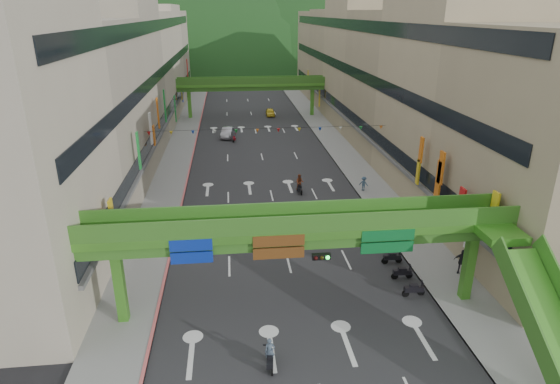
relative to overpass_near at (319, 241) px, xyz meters
The scene contains 23 objects.
ground 7.55m from the overpass_near, 99.84° to the right, with size 320.00×320.00×0.00m, color black.
road_slab 44.93m from the overpass_near, 91.20° to the left, with size 18.00×140.00×0.02m, color #28282B.
sidewalk_left 46.47m from the overpass_near, 104.97° to the left, with size 4.00×140.00×0.15m, color gray.
sidewalk_right 46.03m from the overpass_near, 77.29° to the left, with size 4.00×140.00×0.15m, color gray.
curb_left 46.02m from the overpass_near, 102.67° to the left, with size 0.20×140.00×0.18m, color #CC5959.
curb_right 45.65m from the overpass_near, 79.63° to the left, with size 0.20×140.00×0.18m, color gray.
building_row_left 49.02m from the overpass_near, 114.00° to the left, with size 12.80×95.00×19.00m.
building_row_right 48.30m from the overpass_near, 68.03° to the left, with size 12.80×95.00×19.00m.
overpass_near is the anchor object (origin of this frame).
overpass_far 59.63m from the overpass_near, 90.90° to the left, with size 28.00×2.20×7.10m.
hill_left 155.52m from the overpass_near, 95.88° to the left, with size 168.00×140.00×112.00m, color #1C4419.
hill_right 176.35m from the overpass_near, 82.15° to the left, with size 208.00×176.00×128.00m, color #1C4419.
bunting_string 24.65m from the overpass_near, 92.17° to the left, with size 26.00×0.36×0.47m.
scooter_rider_near 7.03m from the overpass_near, 127.22° to the right, with size 0.62×1.60×1.83m.
scooter_rider_mid 21.56m from the overpass_near, 84.41° to the left, with size 0.98×1.57×2.07m.
scooter_rider_left 12.26m from the overpass_near, 112.82° to the left, with size 0.96×1.59×1.90m.
scooter_rider_far 43.10m from the overpass_near, 96.01° to the left, with size 0.98×1.59×2.17m.
parked_scooter_row 9.51m from the overpass_near, 33.91° to the left, with size 1.60×7.15×1.08m.
car_silver 45.89m from the overpass_near, 96.73° to the left, with size 1.60×4.60×1.51m, color #9A99A0.
car_yellow 60.31m from the overpass_near, 87.67° to the left, with size 1.55×3.86×1.31m, color yellow.
pedestrian_red 14.01m from the overpass_near, 48.33° to the left, with size 0.89×0.69×1.83m, color #C43F2E.
pedestrian_dark 12.58m from the overpass_near, 17.71° to the left, with size 1.09×0.46×1.87m, color black.
pedestrian_blue 22.98m from the overpass_near, 66.85° to the left, with size 0.71×0.46×1.53m, color #32495F.
Camera 1 is at (-4.04, -19.02, 17.96)m, focal length 30.00 mm.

